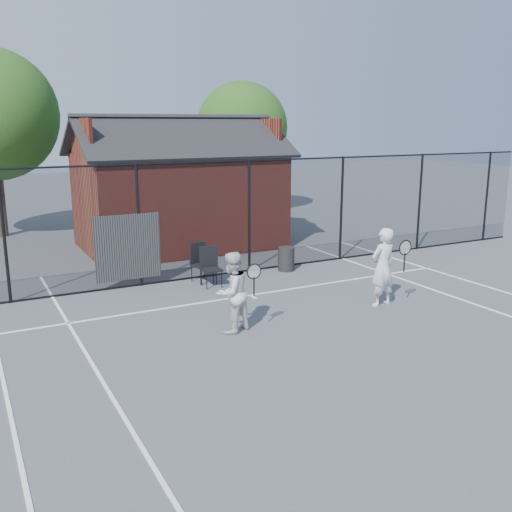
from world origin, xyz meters
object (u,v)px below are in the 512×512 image
clubhouse (179,197)px  player_front (383,267)px  waste_bin (286,259)px  player_back (232,292)px  chair_left (202,263)px  chair_right (211,268)px

clubhouse → player_front: clubhouse is taller
clubhouse → waste_bin: bearing=-72.1°
player_back → waste_bin: bearing=46.9°
player_back → waste_bin: size_ratio=2.41×
waste_bin → clubhouse: bearing=107.9°
chair_left → clubhouse: bearing=63.7°
player_front → chair_right: bearing=131.2°
chair_left → chair_right: chair_left is taller
player_front → waste_bin: 3.65m
clubhouse → chair_left: bearing=-103.2°
clubhouse → chair_right: 5.13m
player_back → chair_right: size_ratio=1.63×
clubhouse → waste_bin: 4.80m
waste_bin → chair_left: bearing=180.0°
player_front → chair_right: (-2.72, 3.10, -0.39)m
player_back → waste_bin: player_back is taller
player_front → player_back: 3.60m
player_back → waste_bin: 4.86m
chair_right → waste_bin: size_ratio=1.48×
clubhouse → player_back: (-1.88, -7.93, -0.82)m
clubhouse → player_front: 8.22m
chair_right → waste_bin: (2.42, 0.50, -0.16)m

